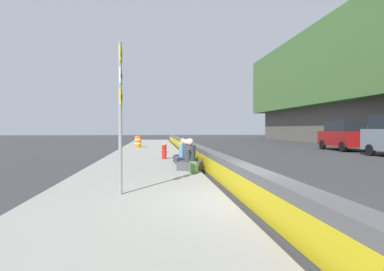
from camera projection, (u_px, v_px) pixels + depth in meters
ground_plane at (252, 207)px, 7.32m from camera, size 160.00×160.00×0.00m
sidewalk_strip at (128, 207)px, 7.04m from camera, size 80.00×4.40×0.14m
jersey_barrier at (252, 188)px, 7.32m from camera, size 76.00×0.45×0.85m
route_sign_post at (120, 106)px, 7.99m from camera, size 0.44×0.09×3.60m
fire_hydrant at (164, 150)px, 17.34m from camera, size 0.26×0.46×0.88m
seated_person_foreground at (190, 160)px, 12.70m from camera, size 0.97×1.05×1.19m
seated_person_middle at (187, 157)px, 14.14m from camera, size 0.80×0.90×1.13m
seated_person_rear at (183, 156)px, 15.05m from camera, size 0.72×0.83×1.10m
seated_person_far at (183, 154)px, 16.08m from camera, size 0.87×0.96×1.13m
backpack at (193, 167)px, 11.88m from camera, size 0.32×0.28×0.40m
construction_barrel at (138, 142)px, 27.74m from camera, size 0.54×0.54×0.95m
parked_car_fourth at (344, 135)px, 25.93m from camera, size 4.85×2.16×2.28m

